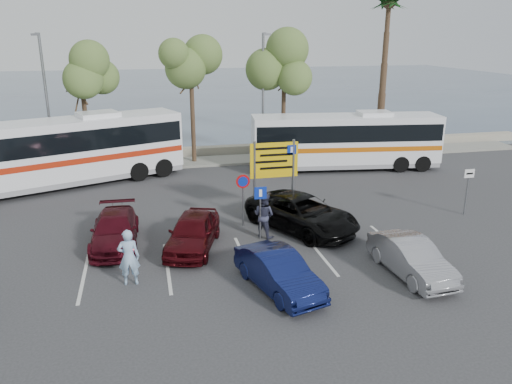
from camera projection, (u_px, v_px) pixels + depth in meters
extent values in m
plane|color=#313133|center=(270.00, 246.00, 19.94)|extent=(120.00, 120.00, 0.00)
cube|color=gray|center=(217.00, 161.00, 32.92)|extent=(44.00, 2.40, 0.15)
cube|color=gray|center=(213.00, 151.00, 34.71)|extent=(48.00, 0.80, 0.60)
plane|color=#3C4B60|center=(172.00, 89.00, 75.66)|extent=(140.00, 140.00, 0.00)
cylinder|color=#382619|center=(86.00, 127.00, 30.43)|extent=(0.28, 0.28, 5.04)
cylinder|color=#382619|center=(193.00, 118.00, 31.73)|extent=(0.28, 0.28, 5.60)
cylinder|color=#382619|center=(283.00, 118.00, 33.06)|extent=(0.28, 0.28, 5.18)
cylinder|color=#382619|center=(383.00, 79.00, 33.82)|extent=(0.48, 0.48, 10.00)
cylinder|color=slate|center=(47.00, 104.00, 29.19)|extent=(0.16, 0.16, 8.00)
cylinder|color=slate|center=(37.00, 33.00, 27.57)|extent=(0.12, 0.90, 0.12)
cube|color=slate|center=(35.00, 34.00, 27.12)|extent=(0.45, 0.25, 0.12)
cylinder|color=slate|center=(263.00, 98.00, 31.95)|extent=(0.16, 0.16, 8.00)
cylinder|color=slate|center=(265.00, 33.00, 30.33)|extent=(0.12, 0.90, 0.12)
cube|color=slate|center=(267.00, 34.00, 29.88)|extent=(0.45, 0.25, 0.12)
cylinder|color=slate|center=(255.00, 181.00, 22.39)|extent=(0.12, 0.12, 3.60)
cylinder|color=slate|center=(293.00, 178.00, 22.77)|extent=(0.12, 0.12, 3.60)
cube|color=#E7B70C|center=(274.00, 160.00, 22.31)|extent=(2.20, 0.06, 1.60)
cube|color=#0C2699|center=(292.00, 150.00, 22.30)|extent=(0.42, 0.01, 0.42)
cylinder|color=slate|center=(243.00, 202.00, 21.71)|extent=(0.07, 0.07, 2.20)
cylinder|color=#B20C0C|center=(243.00, 181.00, 21.39)|extent=(0.60, 0.03, 0.60)
cylinder|color=slate|center=(260.00, 214.00, 20.31)|extent=(0.07, 0.07, 2.20)
cube|color=#0C2699|center=(260.00, 193.00, 20.02)|extent=(0.50, 0.03, 0.50)
cylinder|color=slate|center=(467.00, 192.00, 23.08)|extent=(0.07, 0.07, 2.20)
cube|color=white|center=(469.00, 173.00, 22.79)|extent=(0.50, 0.03, 0.40)
cube|color=white|center=(66.00, 148.00, 27.18)|extent=(12.76, 7.12, 3.11)
cube|color=black|center=(65.00, 138.00, 27.01)|extent=(12.54, 7.07, 1.11)
cube|color=#A8220C|center=(67.00, 157.00, 27.33)|extent=(12.65, 7.11, 0.32)
cube|color=gray|center=(70.00, 176.00, 27.65)|extent=(12.63, 7.05, 0.58)
cube|color=white|center=(63.00, 117.00, 26.67)|extent=(2.58, 2.34, 0.25)
cube|color=white|center=(346.00, 138.00, 30.70)|extent=(11.69, 3.88, 2.82)
cube|color=black|center=(346.00, 130.00, 30.54)|extent=(11.47, 3.89, 1.00)
cube|color=#BB560B|center=(345.00, 146.00, 30.83)|extent=(11.58, 3.89, 0.29)
cube|color=gray|center=(344.00, 161.00, 31.12)|extent=(11.58, 3.84, 0.53)
cube|color=white|center=(347.00, 114.00, 30.23)|extent=(2.09, 1.76, 0.23)
imported|color=#10194D|center=(279.00, 272.00, 16.37)|extent=(2.40, 4.17, 1.30)
imported|color=#4B0C17|center=(115.00, 230.00, 19.87)|extent=(1.91, 4.41, 1.26)
imported|color=#44090F|center=(193.00, 232.00, 19.50)|extent=(2.89, 4.45, 1.41)
imported|color=black|center=(302.00, 213.00, 21.47)|extent=(4.67, 5.86, 1.48)
imported|color=#97979D|center=(411.00, 258.00, 17.39)|extent=(1.64, 4.02, 1.30)
imported|color=#95B8DA|center=(129.00, 257.00, 16.64)|extent=(0.73, 0.49, 1.98)
imported|color=#31344A|center=(264.00, 215.00, 20.59)|extent=(1.15, 1.15, 1.88)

